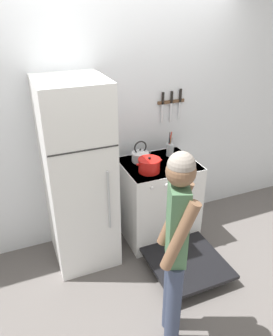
# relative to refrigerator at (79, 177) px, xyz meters

# --- Properties ---
(ground_plane) EXTENTS (14.00, 14.00, 0.00)m
(ground_plane) POSITION_rel_refrigerator_xyz_m (0.55, 0.32, -0.91)
(ground_plane) COLOR #5B5654
(wall_back) EXTENTS (10.00, 0.06, 2.55)m
(wall_back) POSITION_rel_refrigerator_xyz_m (0.55, 0.35, 0.36)
(wall_back) COLOR silver
(wall_back) RESTS_ON ground_plane
(refrigerator) EXTENTS (0.59, 0.67, 1.83)m
(refrigerator) POSITION_rel_refrigerator_xyz_m (0.00, 0.00, 0.00)
(refrigerator) COLOR white
(refrigerator) RESTS_ON ground_plane
(stove_range) EXTENTS (0.76, 1.33, 0.89)m
(stove_range) POSITION_rel_refrigerator_xyz_m (0.85, -0.03, -0.47)
(stove_range) COLOR white
(stove_range) RESTS_ON ground_plane
(dutch_oven_pot) EXTENTS (0.26, 0.22, 0.16)m
(dutch_oven_pot) POSITION_rel_refrigerator_xyz_m (0.68, -0.11, 0.04)
(dutch_oven_pot) COLOR red
(dutch_oven_pot) RESTS_ON stove_range
(tea_kettle) EXTENTS (0.22, 0.18, 0.23)m
(tea_kettle) POSITION_rel_refrigerator_xyz_m (0.69, 0.13, 0.04)
(tea_kettle) COLOR silver
(tea_kettle) RESTS_ON stove_range
(utensil_jar) EXTENTS (0.08, 0.08, 0.27)m
(utensil_jar) POSITION_rel_refrigerator_xyz_m (1.04, 0.14, 0.05)
(utensil_jar) COLOR silver
(utensil_jar) RESTS_ON stove_range
(person) EXTENTS (0.34, 0.38, 1.60)m
(person) POSITION_rel_refrigerator_xyz_m (0.39, -1.19, -0.00)
(person) COLOR #38425B
(person) RESTS_ON ground_plane
(wall_knife_strip) EXTENTS (0.31, 0.03, 0.35)m
(wall_knife_strip) POSITION_rel_refrigerator_xyz_m (1.11, 0.30, 0.52)
(wall_knife_strip) COLOR brown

